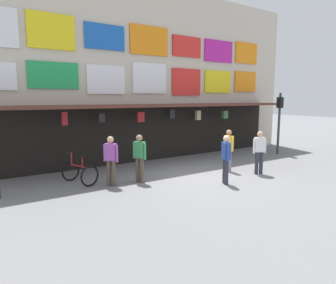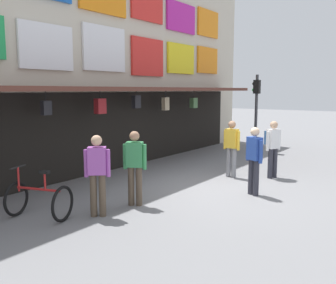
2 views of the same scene
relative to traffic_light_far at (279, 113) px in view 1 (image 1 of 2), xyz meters
The scene contains 9 objects.
ground_plane 7.03m from the traffic_light_far, 165.44° to the right, with size 80.00×80.00×0.00m, color slate.
shopfront 7.32m from the traffic_light_far, 156.01° to the left, with size 18.00×2.60×8.00m.
traffic_light_far is the anchor object (origin of this frame).
bicycle_parked 10.63m from the traffic_light_far, behind, with size 1.04×1.32×1.05m.
pedestrian_in_yellow 8.80m from the traffic_light_far, behind, with size 0.36×0.48×1.68m.
pedestrian_in_red 9.79m from the traffic_light_far, behind, with size 0.40×0.43×1.68m.
pedestrian_in_green 6.96m from the traffic_light_far, 157.59° to the right, with size 0.35×0.49×1.68m.
pedestrian_in_black 5.02m from the traffic_light_far, 151.60° to the right, with size 0.48×0.46×1.68m.
pedestrian_in_white 5.23m from the traffic_light_far, 165.07° to the right, with size 0.24×0.53×1.68m.
Camera 1 is at (-7.00, -8.15, 2.92)m, focal length 31.96 mm.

